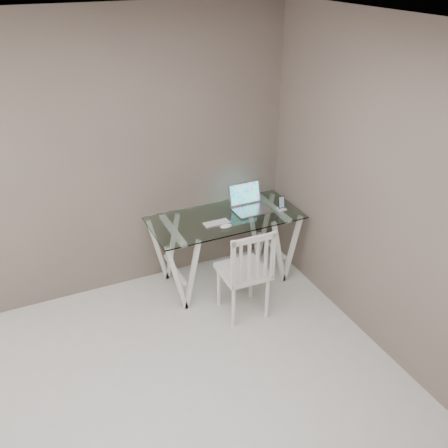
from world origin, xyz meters
name	(u,v)px	position (x,y,z in m)	size (l,w,h in m)	color
room	(152,251)	(-0.06, 0.02, 1.72)	(4.50, 4.52, 2.71)	beige
desk	(225,248)	(1.20, 1.85, 0.38)	(1.50, 0.70, 0.75)	silver
chair	(247,270)	(1.13, 1.23, 0.51)	(0.44, 0.44, 0.93)	silver
laptop	(249,203)	(1.50, 1.92, 0.81)	(0.36, 0.31, 0.25)	#B9B8BD
keyboard	(216,223)	(1.07, 1.76, 0.75)	(0.27, 0.12, 0.01)	silver
mouse	(226,226)	(1.11, 1.65, 0.76)	(0.12, 0.07, 0.04)	white
phone_dock	(281,206)	(1.79, 1.75, 0.79)	(0.08, 0.08, 0.14)	white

